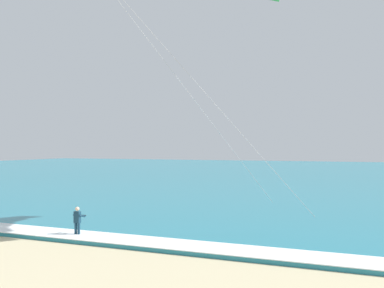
{
  "coord_description": "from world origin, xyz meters",
  "views": [
    {
      "loc": [
        10.1,
        -4.12,
        4.88
      ],
      "look_at": [
        2.0,
        16.67,
        5.04
      ],
      "focal_mm": 37.88,
      "sensor_mm": 36.0,
      "label": 1
    }
  ],
  "objects": [
    {
      "name": "surfboard",
      "position": [
        -3.41,
        13.74,
        0.03
      ],
      "size": [
        0.49,
        1.41,
        0.09
      ],
      "color": "#E04C38",
      "rests_on": "ground"
    },
    {
      "name": "kitesurfer",
      "position": [
        -3.41,
        13.75,
        0.94
      ],
      "size": [
        0.55,
        0.53,
        1.69
      ],
      "color": "#143347",
      "rests_on": "ground"
    },
    {
      "name": "sea",
      "position": [
        0.0,
        72.67,
        0.1
      ],
      "size": [
        200.0,
        120.0,
        0.2
      ],
      "primitive_type": "cube",
      "color": "teal",
      "rests_on": "ground"
    },
    {
      "name": "surf_foam",
      "position": [
        0.0,
        13.67,
        0.22
      ],
      "size": [
        200.0,
        2.04,
        0.04
      ],
      "primitive_type": "cube",
      "color": "white",
      "rests_on": "sea"
    }
  ]
}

